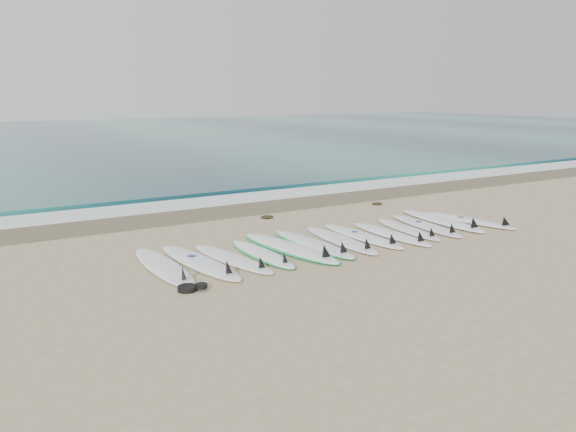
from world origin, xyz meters
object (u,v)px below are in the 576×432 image
leash_coil (191,288)px  surfboard_12 (472,220)px  surfboard_0 (165,267)px  surfboard_6 (342,240)px

leash_coil → surfboard_12: bearing=8.0°
surfboard_0 → surfboard_6: surfboard_0 is taller
surfboard_6 → surfboard_0: bearing=-178.7°
surfboard_6 → surfboard_12: (3.87, -0.09, -0.00)m
leash_coil → surfboard_0: bearing=90.7°
surfboard_6 → leash_coil: (-3.84, -1.17, -0.01)m
surfboard_6 → leash_coil: surfboard_6 is taller
surfboard_0 → surfboard_6: bearing=-2.1°
surfboard_6 → surfboard_12: surfboard_6 is taller
surfboard_6 → surfboard_12: size_ratio=1.04×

